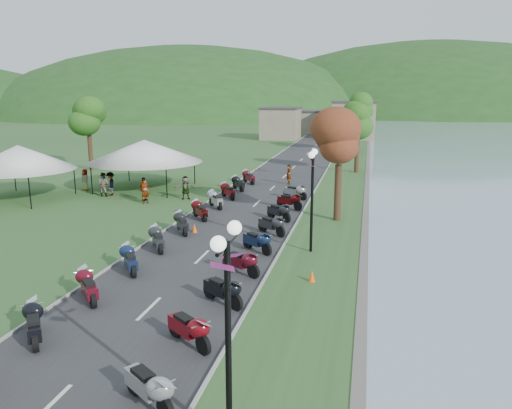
# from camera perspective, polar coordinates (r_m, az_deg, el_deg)

# --- Properties ---
(road) EXTENTS (7.00, 120.00, 0.02)m
(road) POSITION_cam_1_polar(r_m,az_deg,el_deg) (46.92, 3.27, 3.22)
(road) COLOR #333335
(road) RESTS_ON ground
(hills_backdrop) EXTENTS (360.00, 120.00, 76.00)m
(hills_backdrop) POSITION_cam_1_polar(r_m,az_deg,el_deg) (205.94, 10.75, 10.36)
(hills_backdrop) COLOR #285621
(hills_backdrop) RESTS_ON ground
(far_building) EXTENTS (18.00, 16.00, 5.00)m
(far_building) POSITION_cam_1_polar(r_m,az_deg,el_deg) (91.31, 6.75, 9.36)
(far_building) COLOR gray
(far_building) RESTS_ON ground
(moto_row_left) EXTENTS (2.60, 40.68, 1.10)m
(moto_row_left) POSITION_cam_1_polar(r_m,az_deg,el_deg) (25.43, -11.16, -3.96)
(moto_row_left) COLOR #331411
(moto_row_left) RESTS_ON ground
(moto_row_right) EXTENTS (2.60, 31.23, 1.10)m
(moto_row_right) POSITION_cam_1_polar(r_m,az_deg,el_deg) (23.22, -0.67, -5.33)
(moto_row_right) COLOR #331411
(moto_row_right) RESTS_ON ground
(streetlamp_near) EXTENTS (1.40, 1.40, 5.00)m
(streetlamp_near) POSITION_cam_1_polar(r_m,az_deg,el_deg) (11.10, -3.19, -15.51)
(streetlamp_near) COLOR black
(streetlamp_near) RESTS_ON ground
(vendor_tent_main) EXTENTS (6.18, 6.18, 4.00)m
(vendor_tent_main) POSITION_cam_1_polar(r_m,az_deg,el_deg) (41.63, -12.53, 4.49)
(vendor_tent_main) COLOR white
(vendor_tent_main) RESTS_ON ground
(vendor_tent_side) EXTENTS (5.33, 5.33, 4.00)m
(vendor_tent_side) POSITION_cam_1_polar(r_m,az_deg,el_deg) (40.42, -25.33, 3.33)
(vendor_tent_side) COLOR white
(vendor_tent_side) RESTS_ON ground
(tree_lakeside) EXTENTS (2.83, 2.83, 7.86)m
(tree_lakeside) POSITION_cam_1_polar(r_m,az_deg,el_deg) (30.53, 9.48, 5.37)
(tree_lakeside) COLOR #326D1F
(tree_lakeside) RESTS_ON ground
(pedestrian_a) EXTENTS (0.75, 0.80, 1.77)m
(pedestrian_a) POSITION_cam_1_polar(r_m,az_deg,el_deg) (36.38, -12.47, 0.13)
(pedestrian_a) COLOR slate
(pedestrian_a) RESTS_ON ground
(pedestrian_b) EXTENTS (0.91, 0.54, 1.82)m
(pedestrian_b) POSITION_cam_1_polar(r_m,az_deg,el_deg) (39.73, -16.97, 0.93)
(pedestrian_b) COLOR slate
(pedestrian_b) RESTS_ON ground
(pedestrian_c) EXTENTS (0.92, 1.26, 1.81)m
(pedestrian_c) POSITION_cam_1_polar(r_m,az_deg,el_deg) (39.88, -16.20, 1.02)
(pedestrian_c) COLOR slate
(pedestrian_c) RESTS_ON ground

